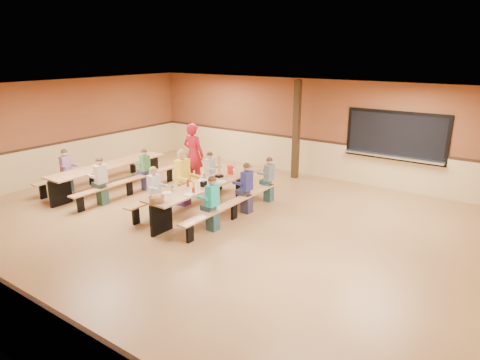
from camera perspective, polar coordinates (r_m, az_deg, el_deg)
The scene contains 23 objects.
ground at distance 9.93m, azimuth -3.93°, elevation -5.78°, with size 12.00×12.00×0.00m, color olive.
room_envelope at distance 9.69m, azimuth -4.02°, elevation -2.01°, with size 12.04×10.04×3.02m.
kitchen_pass_through at distance 12.66m, azimuth 20.02°, elevation 5.28°, with size 2.78×0.28×1.38m.
structural_post at distance 13.16m, azimuth 7.52°, elevation 6.62°, with size 0.18×0.18×3.00m, color black.
cafeteria_table_main at distance 10.45m, azimuth -4.46°, elevation -1.53°, with size 1.91×3.70×0.74m.
cafeteria_table_second at distance 12.65m, azimuth -17.04°, elevation 1.05°, with size 1.91×3.70×0.74m.
seated_child_white_left at distance 10.33m, azimuth -11.34°, elevation -1.60°, with size 0.37×0.30×1.21m, color silver, non-canonical shape.
seated_adult_yellow at distance 10.95m, azimuth -7.67°, elevation 0.28°, with size 0.48×0.39×1.43m, color yellow, non-canonical shape.
seated_child_grey_left at distance 11.78m, azimuth -4.01°, elevation 0.91°, with size 0.35×0.29×1.17m, color #B2B2B2, non-canonical shape.
seated_child_teal_right at distance 9.35m, azimuth -3.68°, elevation -3.20°, with size 0.38×0.31×1.23m, color #1BA89D, non-canonical shape.
seated_child_navy_right at distance 10.35m, azimuth 0.91°, elevation -1.14°, with size 0.38×0.31×1.24m, color navy, non-canonical shape.
seated_child_char_right at distance 11.18m, azimuth 3.89°, elevation 0.03°, with size 0.35×0.29×1.17m, color #555D61, non-canonical shape.
seated_child_purple_sec at distance 12.85m, azimuth -22.13°, elevation 1.13°, with size 0.37×0.30×1.20m, color #805579, non-canonical shape.
seated_child_green_sec at distance 12.38m, azimuth -12.51°, elevation 1.35°, with size 0.35×0.28×1.17m, color #3F8047, non-canonical shape.
seated_child_tan_sec at distance 11.48m, azimuth -18.02°, elevation -0.16°, with size 0.38×0.31×1.24m, color beige, non-canonical shape.
standing_woman at distance 12.57m, azimuth -6.23°, elevation 3.44°, with size 0.67×0.44×1.83m, color #B41421.
punch_pitcher at distance 11.08m, azimuth -1.31°, elevation 1.34°, with size 0.16×0.16×0.22m, color red.
chip_bowl at distance 9.23m, azimuth -11.08°, elevation -2.46°, with size 0.32×0.32×0.15m, color orange, non-canonical shape.
napkin_dispenser at distance 10.12m, azimuth -4.87°, elevation -0.51°, with size 0.10×0.14×0.13m, color black.
condiment_mustard at distance 10.03m, azimuth -6.20°, elevation -0.60°, with size 0.06×0.06×0.17m, color yellow.
condiment_ketchup at distance 10.15m, azimuth -6.98°, elevation -0.40°, with size 0.06×0.06×0.17m, color #B2140F.
table_paddle at distance 10.82m, azimuth -2.79°, elevation 1.09°, with size 0.16×0.16×0.56m.
place_settings at distance 10.37m, azimuth -4.49°, elevation -0.12°, with size 0.65×3.30×0.11m, color beige, non-canonical shape.
Camera 1 is at (5.85, -7.05, 3.84)m, focal length 32.00 mm.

